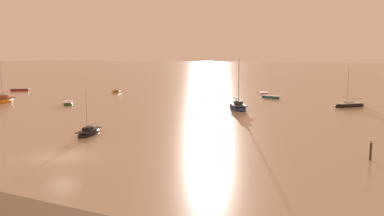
% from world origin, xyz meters
% --- Properties ---
extents(ground_plane, '(800.00, 800.00, 0.00)m').
position_xyz_m(ground_plane, '(0.00, 0.00, 0.00)').
color(ground_plane, tan).
extents(rowboat_moored_0, '(4.36, 2.81, 0.65)m').
position_xyz_m(rowboat_moored_0, '(1.45, 51.37, 0.18)').
color(rowboat_moored_0, '#197084').
rests_on(rowboat_moored_0, ground).
extents(rowboat_moored_1, '(4.00, 4.15, 0.68)m').
position_xyz_m(rowboat_moored_1, '(-24.81, 26.59, 0.18)').
color(rowboat_moored_1, '#23602D').
rests_on(rowboat_moored_1, ground).
extents(sailboat_moored_0, '(4.24, 7.07, 7.58)m').
position_xyz_m(sailboat_moored_0, '(-36.16, 22.82, 0.33)').
color(sailboat_moored_0, orange).
rests_on(sailboat_moored_0, ground).
extents(sailboat_moored_1, '(4.94, 5.23, 6.16)m').
position_xyz_m(sailboat_moored_1, '(16.22, 44.22, 0.27)').
color(sailboat_moored_1, black).
rests_on(sailboat_moored_1, ground).
extents(rowboat_moored_2, '(2.96, 4.79, 0.72)m').
position_xyz_m(rowboat_moored_2, '(-1.66, 57.15, 0.19)').
color(rowboat_moored_2, red).
rests_on(rowboat_moored_2, ground).
extents(sailboat_moored_2, '(5.49, 7.03, 7.77)m').
position_xyz_m(sailboat_moored_2, '(1.76, 33.80, 0.34)').
color(sailboat_moored_2, navy).
rests_on(sailboat_moored_2, ground).
extents(sailboat_moored_3, '(2.67, 4.60, 4.93)m').
position_xyz_m(sailboat_moored_3, '(-4.33, 8.13, 0.21)').
color(sailboat_moored_3, black).
rests_on(sailboat_moored_3, ground).
extents(rowboat_moored_4, '(4.06, 3.49, 0.64)m').
position_xyz_m(rowboat_moored_4, '(-52.10, 40.19, 0.17)').
color(rowboat_moored_4, red).
rests_on(rowboat_moored_4, ground).
extents(rowboat_moored_5, '(3.30, 4.41, 0.67)m').
position_xyz_m(rowboat_moored_5, '(-31.50, 47.97, 0.18)').
color(rowboat_moored_5, gold).
rests_on(rowboat_moored_5, ground).
extents(mooring_post_right, '(0.22, 0.22, 1.64)m').
position_xyz_m(mooring_post_right, '(21.87, 10.07, 0.71)').
color(mooring_post_right, '#443323').
rests_on(mooring_post_right, ground).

